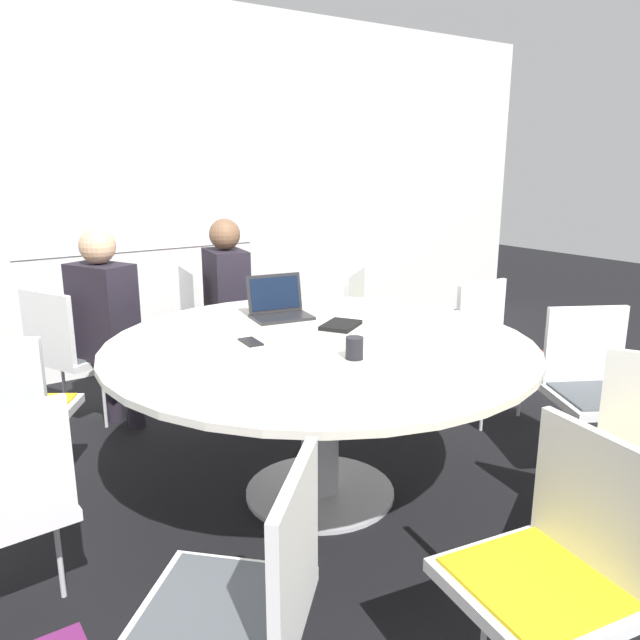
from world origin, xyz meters
TOP-DOWN VIEW (x-y plane):
  - ground_plane at (0.00, 0.00)m, footprint 16.00×16.00m
  - wall_back at (0.00, 2.36)m, footprint 8.00×0.07m
  - conference_table at (0.00, 0.00)m, footprint 1.93×1.93m
  - chair_0 at (0.20, 1.66)m, footprint 0.49×0.50m
  - chair_1 at (-0.76, 1.49)m, footprint 0.57×0.58m
  - chair_2 at (-1.19, 0.69)m, footprint 0.60×0.59m
  - chair_4 at (-0.92, -1.02)m, footprint 0.61×0.61m
  - chair_5 at (-0.16, -1.36)m, footprint 0.49×0.50m
  - chair_7 at (1.24, -0.59)m, footprint 0.59×0.58m
  - chair_8 at (1.37, 0.13)m, footprint 0.46×0.44m
  - chair_9 at (1.04, 0.89)m, footprint 0.61×0.60m
  - person_0 at (0.24, 1.41)m, footprint 0.30×0.39m
  - person_1 at (-0.58, 1.31)m, footprint 0.35×0.42m
  - laptop at (0.08, 0.50)m, footprint 0.33×0.27m
  - spiral_notebook at (0.22, 0.15)m, footprint 0.26×0.24m
  - coffee_cup at (-0.03, -0.29)m, footprint 0.07×0.07m
  - cell_phone at (-0.27, 0.16)m, footprint 0.08×0.15m

SIDE VIEW (x-z plane):
  - ground_plane at x=0.00m, z-range 0.00..0.00m
  - chair_0 at x=0.20m, z-range 0.08..0.92m
  - chair_1 at x=-0.76m, z-range 0.08..0.92m
  - chair_2 at x=-1.19m, z-range 0.08..0.92m
  - chair_4 at x=-0.92m, z-range 0.08..0.92m
  - chair_5 at x=-0.16m, z-range 0.08..0.92m
  - chair_7 at x=1.24m, z-range 0.08..0.92m
  - chair_8 at x=1.37m, z-range 0.08..0.92m
  - chair_9 at x=1.04m, z-range 0.08..0.92m
  - conference_table at x=0.00m, z-range 0.26..1.01m
  - person_0 at x=0.24m, z-range 0.10..1.29m
  - person_1 at x=-0.58m, z-range 0.10..1.29m
  - cell_phone at x=-0.27m, z-range 0.76..0.77m
  - spiral_notebook at x=0.22m, z-range 0.76..0.78m
  - coffee_cup at x=-0.03m, z-range 0.76..0.85m
  - laptop at x=0.08m, z-range 0.71..0.92m
  - wall_back at x=0.00m, z-range 0.00..2.70m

